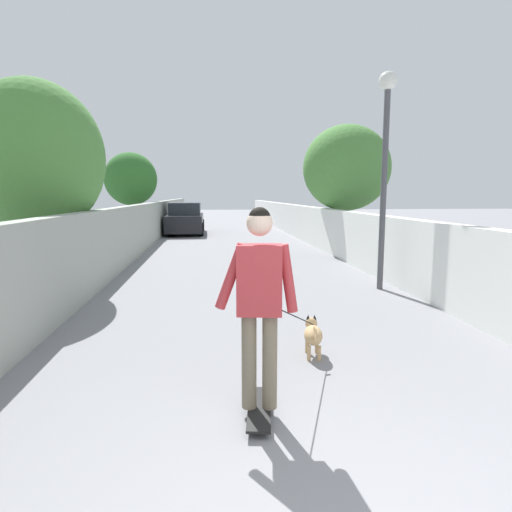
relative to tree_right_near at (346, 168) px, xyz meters
The scene contains 11 objects.
ground_plane 4.91m from the tree_right_near, 75.55° to the left, with size 80.00×80.00×0.00m, color gray.
wall_left 7.45m from the tree_right_near, 98.02° to the left, with size 48.00×0.30×1.61m, color #999E93.
fence_right 2.43m from the tree_right_near, 146.18° to the left, with size 48.00×0.30×1.45m, color white.
tree_right_near is the anchor object (origin of this frame).
tree_left_mid 9.86m from the tree_right_near, 123.91° to the left, with size 2.70×2.70×4.21m.
tree_left_distant 10.29m from the tree_right_near, 54.31° to the left, with size 2.40×2.40×3.87m.
lamp_post 6.42m from the tree_right_near, 169.05° to the left, with size 0.36×0.36×4.31m.
skateboard 12.32m from the tree_right_near, 159.07° to the left, with size 0.82×0.30×0.08m.
person_skateboarder 12.13m from the tree_right_near, 159.07° to the left, with size 0.27×0.72×1.76m.
dog 10.76m from the tree_right_near, 160.51° to the left, with size 1.67×0.94×1.06m.
car_near 9.42m from the tree_right_near, 40.39° to the left, with size 4.21×1.80×1.54m.
Camera 1 is at (-1.77, 0.81, 1.94)m, focal length 30.31 mm.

